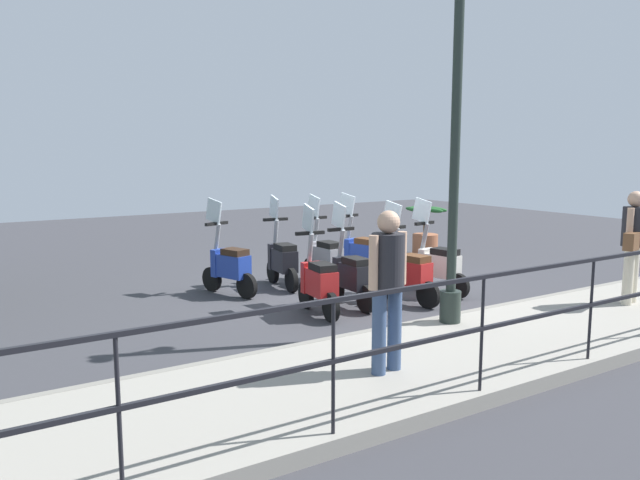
# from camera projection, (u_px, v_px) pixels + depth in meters

# --- Properties ---
(ground_plane) EXTENTS (28.00, 28.00, 0.00)m
(ground_plane) POSITION_uv_depth(u_px,v_px,m) (353.00, 294.00, 10.02)
(ground_plane) COLOR #38383D
(promenade_walkway) EXTENTS (2.20, 20.00, 0.15)m
(promenade_walkway) POSITION_uv_depth(u_px,v_px,m) (508.00, 340.00, 7.38)
(promenade_walkway) COLOR gray
(promenade_walkway) RESTS_ON ground_plane
(fence_railing) EXTENTS (0.04, 16.03, 1.07)m
(fence_railing) POSITION_uv_depth(u_px,v_px,m) (592.00, 288.00, 6.39)
(fence_railing) COLOR black
(fence_railing) RESTS_ON promenade_walkway
(lamp_post_near) EXTENTS (0.26, 0.90, 4.58)m
(lamp_post_near) POSITION_uv_depth(u_px,v_px,m) (455.00, 159.00, 7.59)
(lamp_post_near) COLOR #232D28
(lamp_post_near) RESTS_ON promenade_walkway
(pedestrian_with_bag) EXTENTS (0.42, 0.63, 1.59)m
(pedestrian_with_bag) POSITION_uv_depth(u_px,v_px,m) (633.00, 239.00, 8.69)
(pedestrian_with_bag) COLOR beige
(pedestrian_with_bag) RESTS_ON promenade_walkway
(pedestrian_distant) EXTENTS (0.36, 0.49, 1.59)m
(pedestrian_distant) POSITION_uv_depth(u_px,v_px,m) (388.00, 279.00, 5.99)
(pedestrian_distant) COLOR #384C70
(pedestrian_distant) RESTS_ON promenade_walkway
(potted_palm) EXTENTS (1.06, 0.66, 1.05)m
(potted_palm) POSITION_uv_depth(u_px,v_px,m) (425.00, 234.00, 13.79)
(potted_palm) COLOR #9E5B3D
(potted_palm) RESTS_ON ground_plane
(scooter_near_0) EXTENTS (1.23, 0.47, 1.54)m
(scooter_near_0) POSITION_uv_depth(u_px,v_px,m) (437.00, 265.00, 9.96)
(scooter_near_0) COLOR black
(scooter_near_0) RESTS_ON ground_plane
(scooter_near_1) EXTENTS (1.23, 0.45, 1.54)m
(scooter_near_1) POSITION_uv_depth(u_px,v_px,m) (408.00, 272.00, 9.37)
(scooter_near_1) COLOR black
(scooter_near_1) RESTS_ON ground_plane
(scooter_near_2) EXTENTS (1.23, 0.44, 1.54)m
(scooter_near_2) POSITION_uv_depth(u_px,v_px,m) (351.00, 275.00, 9.16)
(scooter_near_2) COLOR black
(scooter_near_2) RESTS_ON ground_plane
(scooter_near_3) EXTENTS (1.23, 0.44, 1.54)m
(scooter_near_3) POSITION_uv_depth(u_px,v_px,m) (318.00, 281.00, 8.73)
(scooter_near_3) COLOR black
(scooter_near_3) RESTS_ON ground_plane
(scooter_far_0) EXTENTS (1.21, 0.52, 1.54)m
(scooter_far_0) POSITION_uv_depth(u_px,v_px,m) (361.00, 253.00, 11.10)
(scooter_far_0) COLOR black
(scooter_far_0) RESTS_ON ground_plane
(scooter_far_1) EXTENTS (1.23, 0.44, 1.54)m
(scooter_far_1) POSITION_uv_depth(u_px,v_px,m) (325.00, 257.00, 10.71)
(scooter_far_1) COLOR black
(scooter_far_1) RESTS_ON ground_plane
(scooter_far_2) EXTENTS (1.23, 0.44, 1.54)m
(scooter_far_2) POSITION_uv_depth(u_px,v_px,m) (282.00, 259.00, 10.46)
(scooter_far_2) COLOR black
(scooter_far_2) RESTS_ON ground_plane
(scooter_far_3) EXTENTS (1.20, 0.55, 1.54)m
(scooter_far_3) POSITION_uv_depth(u_px,v_px,m) (229.00, 265.00, 9.93)
(scooter_far_3) COLOR black
(scooter_far_3) RESTS_ON ground_plane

